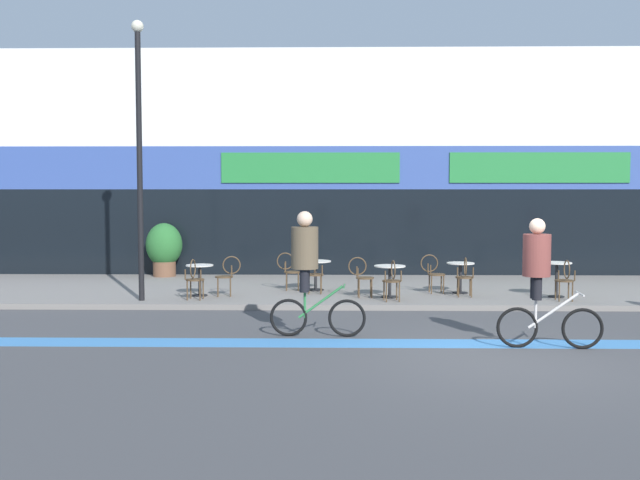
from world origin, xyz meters
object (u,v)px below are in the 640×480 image
at_px(cafe_chair_1_near, 315,272).
at_px(cafe_chair_1_side, 289,269).
at_px(bistro_table_3, 460,272).
at_px(cafe_chair_0_side, 227,273).
at_px(bistro_table_1, 316,269).
at_px(cafe_chair_4_near, 565,277).
at_px(cafe_chair_2_side, 362,274).
at_px(cafe_chair_0_near, 194,276).
at_px(cyclist_2, 540,272).
at_px(planter_pot, 164,248).
at_px(cafe_chair_2_near, 392,278).
at_px(lamp_post, 139,143).
at_px(cyclist_1, 307,262).
at_px(bistro_table_2, 390,275).
at_px(cafe_chair_3_near, 465,274).
at_px(cafe_chair_3_side, 433,271).
at_px(bistro_table_4, 557,273).
at_px(bistro_table_0, 200,274).

distance_m(cafe_chair_1_near, cafe_chair_1_side, 0.88).
height_order(bistro_table_3, cafe_chair_0_side, cafe_chair_0_side).
distance_m(bistro_table_1, cafe_chair_0_side, 2.19).
bearing_deg(cafe_chair_1_near, cafe_chair_4_near, -99.77).
bearing_deg(cafe_chair_2_side, cafe_chair_0_near, -174.56).
xyz_separation_m(cafe_chair_0_near, cyclist_2, (6.28, -4.25, 0.57)).
bearing_deg(cafe_chair_4_near, cafe_chair_1_near, 79.97).
xyz_separation_m(cafe_chair_2_side, cyclist_2, (2.64, -4.72, 0.57)).
height_order(cafe_chair_0_near, planter_pot, planter_pot).
xyz_separation_m(cafe_chair_2_near, cyclist_2, (2.00, -4.10, 0.57)).
relative_size(cafe_chair_1_side, lamp_post, 0.15).
bearing_deg(cyclist_1, cyclist_2, -11.00).
distance_m(cafe_chair_1_side, cafe_chair_2_side, 2.03).
bearing_deg(bistro_table_2, lamp_post, -174.14).
height_order(bistro_table_3, cafe_chair_3_near, cafe_chair_3_near).
relative_size(bistro_table_2, cafe_chair_3_side, 0.79).
bearing_deg(bistro_table_2, bistro_table_1, 145.65).
bearing_deg(cafe_chair_3_near, cafe_chair_1_side, 79.28).
height_order(bistro_table_4, lamp_post, lamp_post).
xyz_separation_m(cafe_chair_1_near, cafe_chair_3_near, (3.35, -0.44, 0.00)).
bearing_deg(cafe_chair_0_side, cafe_chair_2_near, 159.46).
xyz_separation_m(bistro_table_0, cafe_chair_1_side, (1.96, 0.99, 0.02)).
bearing_deg(bistro_table_1, cyclist_1, -90.17).
height_order(bistro_table_2, cyclist_1, cyclist_1).
bearing_deg(cafe_chair_2_side, cafe_chair_1_side, 143.67).
bearing_deg(cafe_chair_0_side, cafe_chair_3_side, 178.19).
height_order(bistro_table_3, bistro_table_4, bistro_table_4).
relative_size(bistro_table_2, cafe_chair_3_near, 0.79).
relative_size(bistro_table_1, bistro_table_3, 1.03).
bearing_deg(cyclist_2, lamp_post, 154.57).
distance_m(bistro_table_1, cafe_chair_0_near, 3.06).
bearing_deg(cafe_chair_4_near, cafe_chair_0_near, 90.50).
distance_m(cafe_chair_0_near, planter_pot, 4.74).
distance_m(bistro_table_1, cafe_chair_3_near, 3.52).
distance_m(bistro_table_3, cyclist_1, 5.70).
xyz_separation_m(bistro_table_4, lamp_post, (-9.11, -0.68, 2.84)).
height_order(bistro_table_2, cafe_chair_0_near, cafe_chair_0_near).
distance_m(bistro_table_0, planter_pot, 4.16).
bearing_deg(lamp_post, cafe_chair_1_near, 16.11).
relative_size(bistro_table_2, cyclist_2, 0.34).
bearing_deg(cyclist_2, cafe_chair_4_near, 71.97).
bearing_deg(bistro_table_2, cafe_chair_0_near, -173.63).
relative_size(cafe_chair_1_near, cafe_chair_3_near, 1.00).
distance_m(bistro_table_4, cafe_chair_3_side, 2.73).
distance_m(bistro_table_3, cyclist_2, 5.47).
height_order(cafe_chair_0_side, cafe_chair_4_near, same).
xyz_separation_m(bistro_table_2, lamp_post, (-5.40, -0.55, 2.89)).
relative_size(bistro_table_0, cyclist_1, 0.33).
distance_m(bistro_table_4, cafe_chair_0_side, 7.36).
bearing_deg(cafe_chair_1_near, planter_pot, 52.02).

